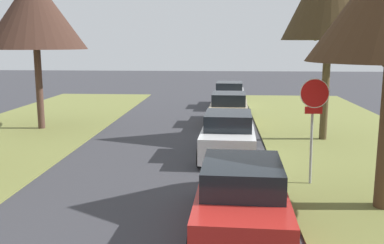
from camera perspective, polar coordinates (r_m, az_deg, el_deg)
The scene contains 6 objects.
stop_sign_far at distance 12.29m, azimuth 15.83°, elevation 1.74°, with size 0.81×0.28×2.97m.
street_tree_left_mid_b at distance 21.01m, azimuth -20.17°, elevation 13.51°, with size 4.56×4.56×6.95m.
parked_sedan_red at distance 9.31m, azimuth 6.56°, elevation -10.00°, with size 2.07×4.46×1.57m.
parked_sedan_white at distance 15.42m, azimuth 4.80°, elevation -1.76°, with size 2.07×4.46×1.57m.
parked_sedan_tan at distance 21.41m, azimuth 4.89°, elevation 1.66°, with size 2.07×4.46×1.57m.
parked_sedan_silver at distance 27.38m, azimuth 4.96°, elevation 3.56°, with size 2.07×4.46×1.57m.
Camera 1 is at (1.89, -2.96, 3.95)m, focal length 40.23 mm.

